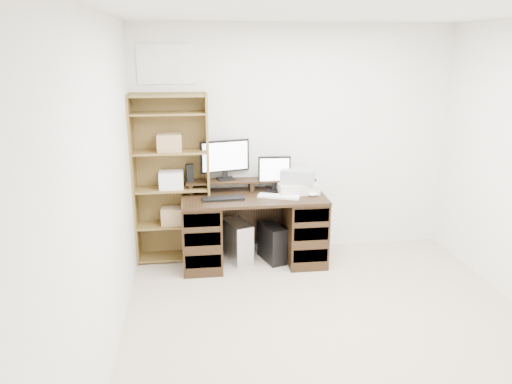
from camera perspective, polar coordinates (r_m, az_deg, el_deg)
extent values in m
cube|color=#BEA891|center=(4.18, 9.80, -16.77)|extent=(3.50, 4.00, 0.02)
cube|color=white|center=(3.52, 11.89, 20.16)|extent=(3.50, 4.00, 0.02)
cube|color=white|center=(5.55, 4.37, 5.83)|extent=(3.50, 0.02, 2.50)
cube|color=white|center=(3.53, -17.53, -0.98)|extent=(0.02, 4.00, 2.50)
cube|color=white|center=(5.33, -10.21, 14.19)|extent=(0.60, 0.01, 0.40)
cube|color=black|center=(5.22, -0.28, -0.60)|extent=(1.50, 0.70, 0.03)
cube|color=black|center=(5.31, -6.20, -4.70)|extent=(0.40, 0.66, 0.72)
cube|color=black|center=(5.43, 5.50, -4.16)|extent=(0.40, 0.66, 0.72)
cube|color=black|center=(5.64, -0.70, -2.87)|extent=(1.48, 0.02, 0.65)
cube|color=black|center=(5.08, -6.04, -7.90)|extent=(0.36, 0.01, 0.14)
cube|color=black|center=(4.98, -6.12, -5.38)|extent=(0.36, 0.01, 0.14)
cube|color=black|center=(4.91, -6.19, -3.22)|extent=(0.36, 0.01, 0.14)
cube|color=black|center=(5.21, 6.24, -7.26)|extent=(0.36, 0.01, 0.14)
cube|color=black|center=(5.12, 6.32, -4.79)|extent=(0.36, 0.01, 0.14)
cube|color=black|center=(5.05, 6.39, -2.67)|extent=(0.36, 0.01, 0.14)
cube|color=black|center=(5.38, -7.47, 0.48)|extent=(0.04, 0.20, 0.10)
cube|color=black|center=(5.41, -0.58, 0.73)|extent=(0.04, 0.20, 0.10)
cube|color=black|center=(5.53, 6.13, 0.96)|extent=(0.04, 0.20, 0.10)
cube|color=black|center=(5.40, -0.58, 1.34)|extent=(1.40, 0.22, 0.02)
cube|color=black|center=(5.40, -3.48, 1.51)|extent=(0.20, 0.17, 0.02)
cube|color=black|center=(5.40, -3.55, 2.14)|extent=(0.05, 0.04, 0.10)
cube|color=black|center=(5.36, -3.59, 4.12)|extent=(0.53, 0.16, 0.34)
cube|color=white|center=(5.34, -3.53, 4.08)|extent=(0.49, 0.12, 0.30)
cube|color=black|center=(5.38, 2.11, 0.15)|extent=(0.17, 0.14, 0.01)
cube|color=black|center=(5.38, 2.09, 0.75)|extent=(0.05, 0.03, 0.09)
cube|color=black|center=(5.34, 2.11, 2.50)|extent=(0.35, 0.05, 0.30)
cube|color=white|center=(5.32, 2.13, 2.45)|extent=(0.31, 0.02, 0.27)
cube|color=black|center=(5.33, -7.57, 2.17)|extent=(0.09, 0.09, 0.19)
cube|color=black|center=(5.10, -3.77, -0.74)|extent=(0.43, 0.16, 0.02)
cube|color=white|center=(5.17, 2.62, -0.50)|extent=(0.45, 0.27, 0.02)
ellipsoid|color=white|center=(5.24, 6.51, -0.27)|extent=(0.10, 0.07, 0.04)
cube|color=beige|center=(5.36, 4.77, 0.53)|extent=(0.43, 0.33, 0.10)
cube|color=#969CA0|center=(5.32, 4.80, 1.84)|extent=(0.41, 0.35, 0.15)
cube|color=silver|center=(5.46, -2.14, -5.61)|extent=(0.32, 0.47, 0.43)
cube|color=black|center=(5.45, 1.84, -5.81)|extent=(0.28, 0.44, 0.40)
cube|color=#19FF33|center=(5.26, 2.79, -5.68)|extent=(0.01, 0.01, 0.01)
cube|color=brown|center=(5.37, -13.79, 1.22)|extent=(0.02, 0.30, 1.80)
cube|color=brown|center=(5.33, -5.49, 1.53)|extent=(0.02, 0.30, 1.80)
cube|color=brown|center=(5.47, -9.61, 1.76)|extent=(0.80, 0.01, 1.80)
cube|color=brown|center=(5.62, -9.23, -7.22)|extent=(0.75, 0.28, 0.02)
cube|color=brown|center=(5.49, -9.41, -3.67)|extent=(0.75, 0.28, 0.02)
cube|color=brown|center=(5.36, -9.60, 0.35)|extent=(0.75, 0.28, 0.02)
cube|color=brown|center=(5.27, -9.81, 4.53)|extent=(0.75, 0.28, 0.02)
cube|color=brown|center=(5.20, -10.02, 8.85)|extent=(0.75, 0.28, 0.02)
cube|color=brown|center=(5.18, -10.12, 10.82)|extent=(0.75, 0.28, 0.02)
cube|color=#A07F54|center=(5.45, -9.45, -2.68)|extent=(0.25, 0.20, 0.18)
cube|color=white|center=(5.34, -9.65, 1.38)|extent=(0.25, 0.20, 0.18)
cube|color=#A07F54|center=(5.25, -9.86, 5.60)|extent=(0.25, 0.20, 0.18)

